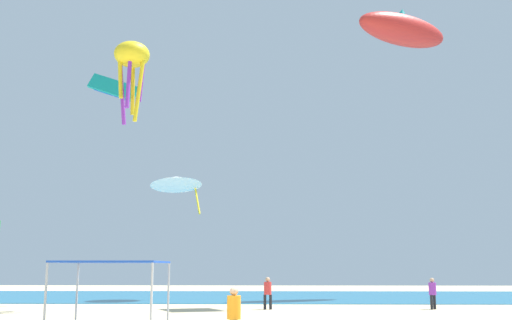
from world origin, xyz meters
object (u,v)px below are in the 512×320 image
(person_leftmost, at_px, (268,290))
(person_rightmost, at_px, (433,291))
(kite_parafoil_teal, at_px, (113,88))
(kite_inflatable_red, at_px, (403,30))
(person_near_tent, at_px, (234,311))
(kite_octopus_yellow, at_px, (132,59))
(canopy_tent, at_px, (113,265))
(kite_delta_white, at_px, (176,181))

(person_leftmost, height_order, person_rightmost, person_leftmost)
(person_leftmost, distance_m, kite_parafoil_teal, 16.88)
(kite_parafoil_teal, distance_m, kite_inflatable_red, 22.13)
(person_near_tent, bearing_deg, kite_inflatable_red, -41.01)
(kite_inflatable_red, bearing_deg, kite_octopus_yellow, 2.93)
(person_leftmost, xyz_separation_m, person_rightmost, (8.58, 0.25, -0.02))
(person_rightmost, relative_size, kite_parafoil_teal, 0.46)
(kite_parafoil_teal, bearing_deg, kite_octopus_yellow, -54.87)
(kite_parafoil_teal, bearing_deg, canopy_tent, -63.60)
(person_rightmost, relative_size, kite_inflatable_red, 0.19)
(person_near_tent, bearing_deg, kite_octopus_yellow, 7.25)
(person_near_tent, distance_m, kite_delta_white, 24.72)
(canopy_tent, bearing_deg, kite_parafoil_teal, 106.32)
(person_rightmost, xyz_separation_m, kite_parafoil_teal, (-18.57, 4.84, 12.65))
(kite_octopus_yellow, bearing_deg, kite_inflatable_red, -179.92)
(person_rightmost, bearing_deg, kite_octopus_yellow, 137.18)
(kite_parafoil_teal, bearing_deg, person_leftmost, -16.88)
(person_rightmost, height_order, kite_delta_white, kite_delta_white)
(person_rightmost, relative_size, kite_delta_white, 0.35)
(canopy_tent, xyz_separation_m, person_rightmost, (13.37, 12.91, -1.29))
(canopy_tent, height_order, kite_octopus_yellow, kite_octopus_yellow)
(kite_parafoil_teal, height_order, kite_inflatable_red, kite_inflatable_red)
(person_rightmost, relative_size, kite_octopus_yellow, 0.34)
(kite_octopus_yellow, bearing_deg, kite_delta_white, -130.81)
(canopy_tent, distance_m, person_near_tent, 4.55)
(kite_parafoil_teal, distance_m, kite_octopus_yellow, 5.69)
(person_rightmost, xyz_separation_m, kite_octopus_yellow, (-16.16, -0.31, 12.72))
(person_near_tent, relative_size, person_rightmost, 1.01)
(kite_delta_white, bearing_deg, person_rightmost, 128.25)
(kite_inflatable_red, bearing_deg, kite_parafoil_teal, -12.50)
(canopy_tent, distance_m, person_rightmost, 18.64)
(kite_inflatable_red, height_order, kite_delta_white, kite_inflatable_red)
(kite_delta_white, bearing_deg, person_near_tent, 80.71)
(canopy_tent, xyz_separation_m, kite_octopus_yellow, (-2.79, 12.60, 11.43))
(person_near_tent, xyz_separation_m, kite_parafoil_teal, (-9.15, 19.60, 12.64))
(person_leftmost, relative_size, person_rightmost, 1.03)
(person_leftmost, relative_size, kite_delta_white, 0.35)
(kite_inflatable_red, bearing_deg, person_leftmost, 18.19)
(kite_delta_white, bearing_deg, kite_inflatable_red, 166.88)
(person_rightmost, distance_m, kite_delta_white, 18.45)
(kite_inflatable_red, bearing_deg, canopy_tent, 28.26)
(kite_octopus_yellow, bearing_deg, canopy_tent, 70.00)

